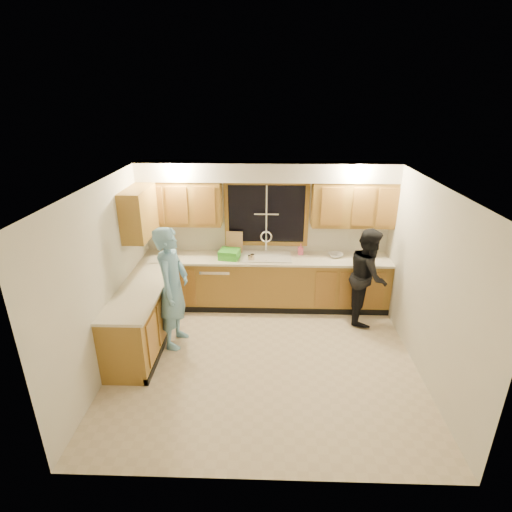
{
  "coord_description": "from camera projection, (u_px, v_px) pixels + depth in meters",
  "views": [
    {
      "loc": [
        0.03,
        -4.69,
        3.5
      ],
      "look_at": [
        -0.14,
        0.65,
        1.33
      ],
      "focal_mm": 28.0,
      "sensor_mm": 36.0,
      "label": 1
    }
  ],
  "objects": [
    {
      "name": "floor",
      "position": [
        264.0,
        360.0,
        5.66
      ],
      "size": [
        4.2,
        4.2,
        0.0
      ],
      "primitive_type": "plane",
      "color": "beige",
      "rests_on": "ground"
    },
    {
      "name": "upper_cabinets_right",
      "position": [
        353.0,
        204.0,
        6.54
      ],
      "size": [
        1.35,
        0.33,
        0.75
      ],
      "primitive_type": "cube",
      "color": "olive",
      "rests_on": "wall_back"
    },
    {
      "name": "ceiling",
      "position": [
        266.0,
        185.0,
        4.72
      ],
      "size": [
        4.2,
        4.2,
        0.0
      ],
      "primitive_type": "plane",
      "rotation": [
        3.14,
        0.0,
        0.0
      ],
      "color": "white"
    },
    {
      "name": "base_cabinets_back",
      "position": [
        266.0,
        283.0,
        6.98
      ],
      "size": [
        4.2,
        0.6,
        0.88
      ],
      "primitive_type": "cube",
      "color": "olive",
      "rests_on": "ground"
    },
    {
      "name": "wall_left",
      "position": [
        106.0,
        278.0,
        5.25
      ],
      "size": [
        0.0,
        3.8,
        3.8
      ],
      "primitive_type": "plane",
      "rotation": [
        1.57,
        0.0,
        1.57
      ],
      "color": "silver",
      "rests_on": "ground"
    },
    {
      "name": "soffit",
      "position": [
        267.0,
        172.0,
        6.37
      ],
      "size": [
        4.2,
        0.35,
        0.3
      ],
      "primitive_type": "cube",
      "color": "silver",
      "rests_on": "wall_back"
    },
    {
      "name": "knife_block",
      "position": [
        170.0,
        249.0,
        6.86
      ],
      "size": [
        0.15,
        0.15,
        0.21
      ],
      "primitive_type": "cube",
      "rotation": [
        0.0,
        0.0,
        0.79
      ],
      "color": "#A26E2C",
      "rests_on": "countertop_back"
    },
    {
      "name": "upper_cabinets_left",
      "position": [
        181.0,
        203.0,
        6.62
      ],
      "size": [
        1.35,
        0.33,
        0.75
      ],
      "primitive_type": "cube",
      "color": "olive",
      "rests_on": "wall_back"
    },
    {
      "name": "man",
      "position": [
        173.0,
        288.0,
        5.73
      ],
      "size": [
        0.52,
        0.72,
        1.83
      ],
      "primitive_type": "imported",
      "rotation": [
        0.0,
        0.0,
        1.44
      ],
      "color": "#6AA2C8",
      "rests_on": "floor"
    },
    {
      "name": "window_frame",
      "position": [
        266.0,
        214.0,
        6.81
      ],
      "size": [
        1.44,
        0.03,
        1.14
      ],
      "color": "black",
      "rests_on": "wall_back"
    },
    {
      "name": "countertop_left",
      "position": [
        140.0,
        290.0,
        5.7
      ],
      "size": [
        0.63,
        1.9,
        0.04
      ],
      "primitive_type": "cube",
      "color": "beige",
      "rests_on": "base_cabinets_left"
    },
    {
      "name": "wall_right",
      "position": [
        428.0,
        283.0,
        5.13
      ],
      "size": [
        0.0,
        3.8,
        3.8
      ],
      "primitive_type": "plane",
      "rotation": [
        1.57,
        0.0,
        -1.57
      ],
      "color": "silver",
      "rests_on": "ground"
    },
    {
      "name": "countertop_back",
      "position": [
        266.0,
        259.0,
        6.79
      ],
      "size": [
        4.2,
        0.63,
        0.04
      ],
      "primitive_type": "cube",
      "color": "beige",
      "rests_on": "base_cabinets_back"
    },
    {
      "name": "cutting_board",
      "position": [
        234.0,
        242.0,
        6.91
      ],
      "size": [
        0.3,
        0.12,
        0.38
      ],
      "primitive_type": "cube",
      "rotation": [
        -0.21,
        0.0,
        -0.08
      ],
      "color": "tan",
      "rests_on": "countertop_back"
    },
    {
      "name": "wall_back",
      "position": [
        266.0,
        233.0,
        6.95
      ],
      "size": [
        4.2,
        0.0,
        4.2
      ],
      "primitive_type": "plane",
      "rotation": [
        1.57,
        0.0,
        0.0
      ],
      "color": "silver",
      "rests_on": "ground"
    },
    {
      "name": "soap_bottle",
      "position": [
        301.0,
        249.0,
        6.89
      ],
      "size": [
        0.09,
        0.09,
        0.19
      ],
      "primitive_type": "imported",
      "rotation": [
        0.0,
        0.0,
        0.07
      ],
      "color": "#EC5984",
      "rests_on": "countertop_back"
    },
    {
      "name": "sink",
      "position": [
        266.0,
        260.0,
        6.82
      ],
      "size": [
        0.86,
        0.52,
        0.57
      ],
      "color": "silver",
      "rests_on": "countertop_back"
    },
    {
      "name": "woman",
      "position": [
        368.0,
        276.0,
        6.42
      ],
      "size": [
        0.72,
        0.86,
        1.58
      ],
      "primitive_type": "imported",
      "rotation": [
        0.0,
        0.0,
        1.4
      ],
      "color": "black",
      "rests_on": "floor"
    },
    {
      "name": "base_cabinets_left",
      "position": [
        143.0,
        318.0,
        5.88
      ],
      "size": [
        0.6,
        1.9,
        0.88
      ],
      "primitive_type": "cube",
      "color": "olive",
      "rests_on": "ground"
    },
    {
      "name": "can_right",
      "position": [
        252.0,
        258.0,
        6.62
      ],
      "size": [
        0.09,
        0.09,
        0.12
      ],
      "primitive_type": "cylinder",
      "rotation": [
        0.0,
        0.0,
        -0.38
      ],
      "color": "beige",
      "rests_on": "countertop_back"
    },
    {
      "name": "stove",
      "position": [
        130.0,
        340.0,
        5.34
      ],
      "size": [
        0.58,
        0.75,
        0.9
      ],
      "primitive_type": "cube",
      "color": "white",
      "rests_on": "floor"
    },
    {
      "name": "can_left",
      "position": [
        250.0,
        258.0,
        6.61
      ],
      "size": [
        0.08,
        0.08,
        0.11
      ],
      "primitive_type": "cylinder",
      "rotation": [
        0.0,
        0.0,
        0.43
      ],
      "color": "beige",
      "rests_on": "countertop_back"
    },
    {
      "name": "dishwasher",
      "position": [
        217.0,
        284.0,
        7.01
      ],
      "size": [
        0.6,
        0.56,
        0.82
      ],
      "primitive_type": "cube",
      "color": "white",
      "rests_on": "floor"
    },
    {
      "name": "upper_cabinets_return",
      "position": [
        139.0,
        213.0,
        6.07
      ],
      "size": [
        0.33,
        0.9,
        0.75
      ],
      "primitive_type": "cube",
      "color": "olive",
      "rests_on": "wall_left"
    },
    {
      "name": "bowl",
      "position": [
        336.0,
        255.0,
        6.81
      ],
      "size": [
        0.3,
        0.3,
        0.06
      ],
      "primitive_type": "imported",
      "rotation": [
        0.0,
        0.0,
        0.32
      ],
      "color": "silver",
      "rests_on": "countertop_back"
    },
    {
      "name": "dish_crate",
      "position": [
        229.0,
        254.0,
        6.73
      ],
      "size": [
        0.37,
        0.35,
        0.15
      ],
      "primitive_type": "cube",
      "rotation": [
        0.0,
        0.0,
        -0.16
      ],
      "color": "green",
      "rests_on": "countertop_back"
    }
  ]
}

